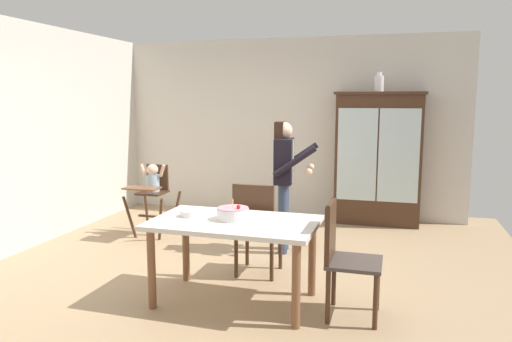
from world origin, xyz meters
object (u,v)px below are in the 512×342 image
(dining_table, at_px, (234,232))
(serving_bowl, at_px, (190,213))
(adult_person, at_px, (285,170))
(ceramic_vase, at_px, (379,83))
(high_chair_with_toddler, at_px, (152,186))
(china_cabinet, at_px, (378,158))
(dining_chair_right_end, at_px, (342,251))
(birthday_cake, at_px, (233,213))
(dining_chair_far_side, at_px, (256,223))

(dining_table, bearing_deg, serving_bowl, 175.02)
(dining_table, bearing_deg, adult_person, 86.01)
(ceramic_vase, height_order, high_chair_with_toddler, ceramic_vase)
(china_cabinet, relative_size, dining_chair_right_end, 1.97)
(adult_person, bearing_deg, china_cabinet, -37.43)
(ceramic_vase, bearing_deg, birthday_cake, -109.24)
(dining_chair_right_end, bearing_deg, dining_chair_far_side, 54.48)
(china_cabinet, bearing_deg, ceramic_vase, 171.18)
(dining_table, relative_size, serving_bowl, 8.09)
(dining_table, distance_m, dining_chair_right_end, 0.94)
(ceramic_vase, relative_size, dining_chair_far_side, 0.28)
(birthday_cake, distance_m, dining_chair_right_end, 0.99)
(adult_person, distance_m, dining_table, 1.56)
(high_chair_with_toddler, bearing_deg, adult_person, -6.09)
(ceramic_vase, bearing_deg, dining_chair_right_end, -92.52)
(birthday_cake, bearing_deg, ceramic_vase, 70.76)
(ceramic_vase, height_order, dining_chair_right_end, ceramic_vase)
(dining_table, xyz_separation_m, birthday_cake, (-0.02, 0.03, 0.15))
(serving_bowl, bearing_deg, high_chair_with_toddler, 127.00)
(birthday_cake, relative_size, serving_bowl, 1.56)
(adult_person, xyz_separation_m, birthday_cake, (-0.13, -1.50, -0.17))
(serving_bowl, relative_size, dining_chair_far_side, 0.19)
(china_cabinet, relative_size, dining_chair_far_side, 1.97)
(high_chair_with_toddler, relative_size, dining_chair_right_end, 0.99)
(dining_chair_right_end, bearing_deg, adult_person, 28.62)
(high_chair_with_toddler, distance_m, adult_person, 1.85)
(china_cabinet, xyz_separation_m, birthday_cake, (-1.12, -3.15, -0.16))
(china_cabinet, distance_m, dining_table, 3.38)
(serving_bowl, relative_size, dining_chair_right_end, 0.19)
(ceramic_vase, height_order, adult_person, ceramic_vase)
(china_cabinet, distance_m, serving_bowl, 3.50)
(serving_bowl, height_order, dining_chair_right_end, dining_chair_right_end)
(high_chair_with_toddler, distance_m, dining_chair_far_side, 2.03)
(ceramic_vase, bearing_deg, adult_person, -120.44)
(ceramic_vase, bearing_deg, china_cabinet, -8.82)
(china_cabinet, relative_size, birthday_cake, 6.74)
(ceramic_vase, distance_m, high_chair_with_toddler, 3.42)
(ceramic_vase, distance_m, dining_chair_far_side, 3.11)
(dining_chair_far_side, height_order, dining_chair_right_end, same)
(birthday_cake, bearing_deg, dining_chair_right_end, -2.88)
(birthday_cake, distance_m, serving_bowl, 0.41)
(birthday_cake, bearing_deg, dining_chair_far_side, 86.82)
(birthday_cake, bearing_deg, china_cabinet, 70.35)
(china_cabinet, xyz_separation_m, serving_bowl, (-1.53, -3.14, -0.18))
(ceramic_vase, distance_m, dining_chair_right_end, 3.52)
(dining_chair_far_side, relative_size, dining_chair_right_end, 1.00)
(adult_person, distance_m, serving_bowl, 1.60)
(ceramic_vase, bearing_deg, dining_table, -108.73)
(high_chair_with_toddler, xyz_separation_m, dining_chair_far_side, (1.72, -1.08, -0.10))
(dining_table, height_order, dining_chair_right_end, dining_chair_right_end)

